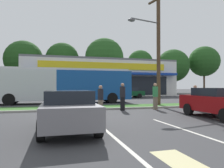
{
  "coord_description": "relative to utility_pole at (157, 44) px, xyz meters",
  "views": [
    {
      "loc": [
        -4.72,
        -0.77,
        1.55
      ],
      "look_at": [
        0.5,
        18.1,
        1.82
      ],
      "focal_mm": 33.1,
      "sensor_mm": 36.0,
      "label": 1
    }
  ],
  "objects": [
    {
      "name": "grass_median",
      "position": [
        -3.11,
        -0.07,
        -4.9
      ],
      "size": [
        56.0,
        2.2,
        0.12
      ],
      "primitive_type": "cube",
      "color": "#386B28",
      "rests_on": "ground_plane"
    },
    {
      "name": "curb_lip",
      "position": [
        -3.11,
        -1.29,
        -4.9
      ],
      "size": [
        56.0,
        0.24,
        0.12
      ],
      "primitive_type": "cube",
      "color": "#99968C",
      "rests_on": "ground_plane"
    },
    {
      "name": "parking_stripe_0",
      "position": [
        -6.08,
        -9.01,
        -4.96
      ],
      "size": [
        0.12,
        4.8,
        0.01
      ],
      "primitive_type": "cube",
      "color": "silver",
      "rests_on": "ground_plane"
    },
    {
      "name": "parking_stripe_1",
      "position": [
        -3.31,
        -8.34,
        -4.96
      ],
      "size": [
        0.12,
        4.8,
        0.01
      ],
      "primitive_type": "cube",
      "color": "silver",
      "rests_on": "ground_plane"
    },
    {
      "name": "lot_arrow",
      "position": [
        -5.32,
        -11.13,
        -4.96
      ],
      "size": [
        0.7,
        1.6,
        0.01
      ],
      "primitive_type": "cube",
      "color": "beige",
      "rests_on": "ground_plane"
    },
    {
      "name": "storefront_building",
      "position": [
        -0.29,
        22.38,
        -1.9
      ],
      "size": [
        24.84,
        14.25,
        6.13
      ],
      "color": "silver",
      "rests_on": "ground_plane"
    },
    {
      "name": "tree_left",
      "position": [
        -13.98,
        30.16,
        2.11
      ],
      "size": [
        7.62,
        7.62,
        10.89
      ],
      "color": "#473323",
      "rests_on": "ground_plane"
    },
    {
      "name": "tree_mid_left",
      "position": [
        -6.38,
        29.66,
        2.33
      ],
      "size": [
        6.97,
        6.97,
        10.79
      ],
      "color": "#473323",
      "rests_on": "ground_plane"
    },
    {
      "name": "tree_mid",
      "position": [
        2.38,
        28.31,
        2.88
      ],
      "size": [
        8.3,
        8.3,
        12.0
      ],
      "color": "#473323",
      "rests_on": "ground_plane"
    },
    {
      "name": "tree_mid_right",
      "position": [
        12.57,
        32.66,
        2.52
      ],
      "size": [
        6.33,
        6.33,
        10.67
      ],
      "color": "#473323",
      "rests_on": "ground_plane"
    },
    {
      "name": "tree_right",
      "position": [
        20.43,
        30.38,
        1.85
      ],
      "size": [
        8.02,
        8.02,
        10.83
      ],
      "color": "#473323",
      "rests_on": "ground_plane"
    },
    {
      "name": "tree_far_right",
      "position": [
        28.86,
        29.55,
        3.07
      ],
      "size": [
        7.64,
        7.64,
        11.87
      ],
      "color": "#473323",
      "rests_on": "ground_plane"
    },
    {
      "name": "utility_pole",
      "position": [
        0.0,
        0.0,
        0.0
      ],
      "size": [
        3.15,
        2.37,
        9.25
      ],
      "color": "#4C3826",
      "rests_on": "ground_plane"
    },
    {
      "name": "city_bus",
      "position": [
        -7.08,
        5.04,
        -3.2
      ],
      "size": [
        12.74,
        2.78,
        3.25
      ],
      "rotation": [
        0.0,
        0.0,
        3.13
      ],
      "color": "#144793",
      "rests_on": "ground_plane"
    },
    {
      "name": "car_0",
      "position": [
        2.09,
        12.2,
        -4.21
      ],
      "size": [
        4.18,
        1.9,
        1.47
      ],
      "rotation": [
        0.0,
        0.0,
        3.14
      ],
      "color": "#0C3F1E",
      "rests_on": "ground_plane"
    },
    {
      "name": "car_1",
      "position": [
        -6.3,
        12.09,
        -4.23
      ],
      "size": [
        4.51,
        1.88,
        1.42
      ],
      "rotation": [
        0.0,
        0.0,
        3.14
      ],
      "color": "#515459",
      "rests_on": "ground_plane"
    },
    {
      "name": "car_3",
      "position": [
        -7.39,
        -7.37,
        -4.22
      ],
      "size": [
        1.88,
        4.24,
        1.42
      ],
      "rotation": [
        0.0,
        0.0,
        1.57
      ],
      "color": "slate",
      "rests_on": "ground_plane"
    },
    {
      "name": "car_4",
      "position": [
        -13.74,
        11.58,
        -4.19
      ],
      "size": [
        4.38,
        1.98,
        1.49
      ],
      "rotation": [
        0.0,
        0.0,
        3.14
      ],
      "color": "#515459",
      "rests_on": "ground_plane"
    },
    {
      "name": "car_5",
      "position": [
        0.03,
        -6.34,
        -4.18
      ],
      "size": [
        1.9,
        4.13,
        1.5
      ],
      "rotation": [
        0.0,
        0.0,
        -1.57
      ],
      "color": "maroon",
      "rests_on": "ground_plane"
    },
    {
      "name": "pedestrian_near_bench",
      "position": [
        -5.27,
        -3.08,
        -4.14
      ],
      "size": [
        0.33,
        0.33,
        1.64
      ],
      "rotation": [
        0.0,
        0.0,
        1.75
      ],
      "color": "#726651",
      "rests_on": "ground_plane"
    },
    {
      "name": "pedestrian_by_pole",
      "position": [
        -1.21,
        -2.03,
        -4.05
      ],
      "size": [
        0.36,
        0.36,
        1.81
      ],
      "rotation": [
        0.0,
        0.0,
        0.08
      ],
      "color": "#726651",
      "rests_on": "ground_plane"
    },
    {
      "name": "pedestrian_mid",
      "position": [
        -3.57,
        -2.03,
        -4.06
      ],
      "size": [
        0.36,
        0.36,
        1.8
      ],
      "rotation": [
        0.0,
        0.0,
        5.38
      ],
      "color": "black",
      "rests_on": "ground_plane"
    },
    {
      "name": "pedestrian_far",
      "position": [
        0.98,
        -3.33,
        -4.13
      ],
      "size": [
        0.34,
        0.34,
        1.66
      ],
      "rotation": [
        0.0,
        0.0,
        3.15
      ],
      "color": "black",
      "rests_on": "ground_plane"
    }
  ]
}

